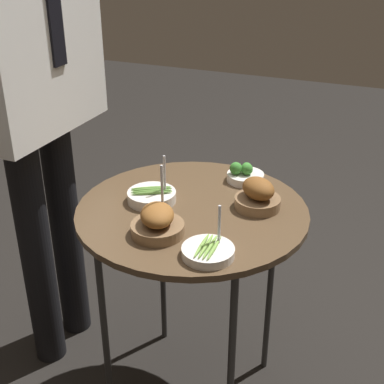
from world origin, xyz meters
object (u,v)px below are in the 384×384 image
object	(u,v)px
bowl_asparagus_front_left	(152,196)
bowl_asparagus_back_right	(208,251)
bowl_roast_front_right	(258,196)
bowl_broccoli_far_rim	(244,175)
waiter_figure	(25,50)
bowl_roast_mid_right	(157,222)
serving_cart	(192,224)

from	to	relation	value
bowl_asparagus_front_left	bowl_asparagus_back_right	xyz separation A→B (m)	(-0.20, -0.25, -0.00)
bowl_roast_front_right	bowl_broccoli_far_rim	xyz separation A→B (m)	(0.15, 0.09, -0.02)
bowl_asparagus_front_left	waiter_figure	bearing A→B (deg)	83.96
bowl_broccoli_far_rim	bowl_roast_mid_right	world-z (taller)	bowl_roast_mid_right
bowl_asparagus_front_left	bowl_roast_mid_right	distance (m)	0.18
bowl_asparagus_front_left	bowl_roast_front_right	world-z (taller)	bowl_asparagus_front_left
bowl_asparagus_front_left	bowl_roast_front_right	size ratio (longest dim) A/B	1.07
bowl_roast_mid_right	waiter_figure	distance (m)	0.64
bowl_roast_front_right	bowl_roast_mid_right	distance (m)	0.30
bowl_broccoli_far_rim	waiter_figure	bearing A→B (deg)	106.83
bowl_asparagus_back_right	waiter_figure	distance (m)	0.79
serving_cart	waiter_figure	xyz separation A→B (m)	(0.04, 0.53, 0.43)
bowl_asparagus_front_left	bowl_broccoli_far_rim	xyz separation A→B (m)	(0.23, -0.20, 0.00)
bowl_roast_front_right	bowl_asparagus_front_left	bearing A→B (deg)	105.32
bowl_asparagus_front_left	waiter_figure	xyz separation A→B (m)	(0.04, 0.41, 0.36)
serving_cart	bowl_roast_front_right	bearing A→B (deg)	-66.25
serving_cart	bowl_asparagus_back_right	xyz separation A→B (m)	(-0.20, -0.13, 0.07)
bowl_asparagus_front_left	bowl_roast_front_right	bearing A→B (deg)	-74.68
bowl_asparagus_back_right	bowl_asparagus_front_left	bearing A→B (deg)	51.38
serving_cart	bowl_broccoli_far_rim	xyz separation A→B (m)	(0.22, -0.08, 0.07)
bowl_asparagus_front_left	bowl_roast_mid_right	world-z (taller)	bowl_roast_mid_right
bowl_asparagus_back_right	bowl_broccoli_far_rim	xyz separation A→B (m)	(0.43, 0.05, 0.01)
serving_cart	bowl_asparagus_front_left	world-z (taller)	bowl_asparagus_front_left
bowl_asparagus_front_left	bowl_broccoli_far_rim	size ratio (longest dim) A/B	1.23
bowl_asparagus_back_right	bowl_roast_mid_right	size ratio (longest dim) A/B	0.72
serving_cart	bowl_roast_front_right	xyz separation A→B (m)	(0.07, -0.17, 0.09)
bowl_roast_front_right	bowl_asparagus_back_right	size ratio (longest dim) A/B	1.03
bowl_asparagus_back_right	bowl_broccoli_far_rim	world-z (taller)	bowl_asparagus_back_right
waiter_figure	bowl_asparagus_back_right	bearing A→B (deg)	-110.11
bowl_broccoli_far_rim	bowl_asparagus_front_left	bearing A→B (deg)	138.78
bowl_roast_front_right	bowl_asparagus_back_right	world-z (taller)	bowl_asparagus_back_right
bowl_asparagus_front_left	bowl_roast_mid_right	xyz separation A→B (m)	(-0.15, -0.09, 0.02)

